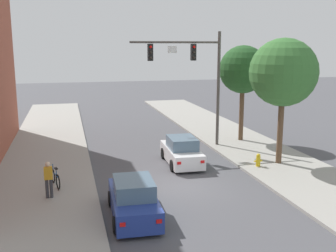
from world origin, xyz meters
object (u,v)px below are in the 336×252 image
Objects in this scene: street_tree_nearest at (283,73)px; street_tree_second at (243,70)px; traffic_signal_mast at (195,68)px; bicycle_leaning at (55,178)px; pedestrian_sidewalk_left_walker at (49,178)px; car_lead_white at (182,152)px; fire_hydrant at (258,160)px; car_following_blue at (134,200)px.

street_tree_second is at bearing 87.10° from street_tree_nearest.
traffic_signal_mast reaches higher than street_tree_second.
bicycle_leaning is 13.20m from street_tree_nearest.
traffic_signal_mast is 4.57× the size of pedestrian_sidewalk_left_walker.
car_lead_white is 0.65× the size of street_tree_second.
traffic_signal_mast reaches higher than street_tree_nearest.
fire_hydrant is (10.84, 0.57, -0.03)m from bicycle_leaning.
car_following_blue is (-3.90, -6.61, 0.00)m from car_lead_white.
car_following_blue is at bearing -131.24° from street_tree_second.
street_tree_second reaches higher than fire_hydrant.
car_following_blue is 0.65× the size of street_tree_second.
traffic_signal_mast is at bearing 110.99° from fire_hydrant.
pedestrian_sidewalk_left_walker is at bearing -98.74° from bicycle_leaning.
street_tree_nearest is at bearing -54.91° from traffic_signal_mast.
car_following_blue is 9.04m from fire_hydrant.
street_tree_second is at bearing 37.02° from car_lead_white.
street_tree_nearest is at bearing -92.90° from street_tree_second.
car_following_blue is 4.22m from pedestrian_sidewalk_left_walker.
traffic_signal_mast is 6.07m from street_tree_nearest.
street_tree_nearest is at bearing -17.00° from car_lead_white.
traffic_signal_mast is 4.33× the size of bicycle_leaning.
bicycle_leaning is at bearing -146.27° from traffic_signal_mast.
car_following_blue is 11.41m from street_tree_nearest.
street_tree_second is at bearing 48.76° from car_following_blue.
car_lead_white and car_following_blue have the same top height.
traffic_signal_mast is at bearing 125.09° from street_tree_nearest.
street_tree_nearest reaches higher than car_following_blue.
street_tree_second is at bearing 28.24° from bicycle_leaning.
street_tree_second is at bearing 32.79° from pedestrian_sidewalk_left_walker.
pedestrian_sidewalk_left_walker is (-7.21, -4.03, 0.34)m from car_lead_white.
bicycle_leaning is (-8.80, -5.88, -4.77)m from traffic_signal_mast.
pedestrian_sidewalk_left_walker is 11.28m from fire_hydrant.
traffic_signal_mast reaches higher than fire_hydrant.
traffic_signal_mast is 10.42× the size of fire_hydrant.
bicycle_leaning is (-6.98, -2.53, -0.18)m from car_lead_white.
car_following_blue is (-5.72, -9.95, -4.59)m from traffic_signal_mast.
street_tree_nearest is (3.49, -4.97, -0.04)m from traffic_signal_mast.
car_lead_white is 7.67m from car_following_blue.
fire_hydrant is 0.10× the size of street_tree_nearest.
car_following_blue reaches higher than bicycle_leaning.
street_tree_nearest is 1.06× the size of street_tree_second.
traffic_signal_mast reaches higher than car_lead_white.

